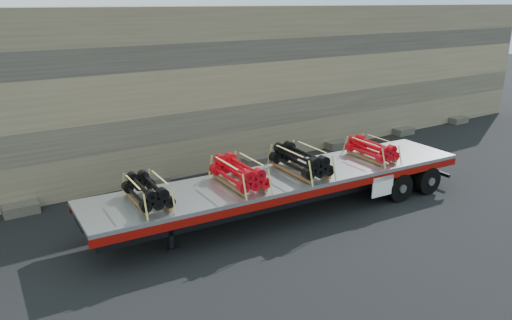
{
  "coord_description": "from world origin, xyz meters",
  "views": [
    {
      "loc": [
        -10.03,
        -13.51,
        7.22
      ],
      "look_at": [
        -0.55,
        0.83,
        1.72
      ],
      "focal_mm": 35.0,
      "sensor_mm": 36.0,
      "label": 1
    }
  ],
  "objects_px": {
    "bundle_midrear": "(300,161)",
    "bundle_rear": "(372,149)",
    "bundle_front": "(147,192)",
    "bundle_midfront": "(239,173)",
    "trailer": "(287,194)"
  },
  "relations": [
    {
      "from": "bundle_midrear",
      "to": "bundle_rear",
      "type": "relative_size",
      "value": 1.19
    },
    {
      "from": "bundle_front",
      "to": "bundle_rear",
      "type": "relative_size",
      "value": 1.02
    },
    {
      "from": "bundle_midfront",
      "to": "trailer",
      "type": "bearing_deg",
      "value": -0.0
    },
    {
      "from": "bundle_midrear",
      "to": "bundle_midfront",
      "type": "bearing_deg",
      "value": 180.0
    },
    {
      "from": "trailer",
      "to": "bundle_midfront",
      "type": "distance_m",
      "value": 2.2
    },
    {
      "from": "bundle_midfront",
      "to": "bundle_midrear",
      "type": "distance_m",
      "value": 2.46
    },
    {
      "from": "bundle_front",
      "to": "bundle_midfront",
      "type": "relative_size",
      "value": 0.9
    },
    {
      "from": "trailer",
      "to": "bundle_front",
      "type": "distance_m",
      "value": 5.13
    },
    {
      "from": "bundle_rear",
      "to": "bundle_front",
      "type": "bearing_deg",
      "value": 180.0
    },
    {
      "from": "bundle_midfront",
      "to": "bundle_midrear",
      "type": "relative_size",
      "value": 0.95
    },
    {
      "from": "trailer",
      "to": "bundle_midfront",
      "type": "xyz_separation_m",
      "value": [
        -1.9,
        0.11,
        1.1
      ]
    },
    {
      "from": "trailer",
      "to": "bundle_front",
      "type": "relative_size",
      "value": 7.05
    },
    {
      "from": "trailer",
      "to": "bundle_midrear",
      "type": "xyz_separation_m",
      "value": [
        0.55,
        -0.03,
        1.12
      ]
    },
    {
      "from": "bundle_front",
      "to": "bundle_midfront",
      "type": "xyz_separation_m",
      "value": [
        3.1,
        -0.18,
        0.04
      ]
    },
    {
      "from": "trailer",
      "to": "bundle_front",
      "type": "height_order",
      "value": "bundle_front"
    }
  ]
}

